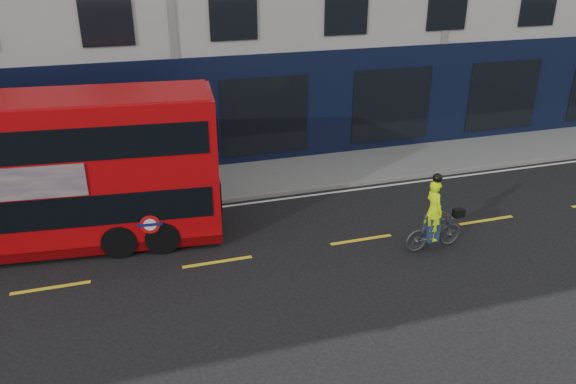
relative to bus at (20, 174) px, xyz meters
name	(u,v)px	position (x,y,z in m)	size (l,w,h in m)	color
ground	(230,294)	(4.56, -3.79, -2.08)	(120.00, 120.00, 0.00)	black
pavement	(190,186)	(4.56, 2.71, -2.02)	(60.00, 3.00, 0.12)	slate
kerb	(197,204)	(4.56, 1.21, -2.02)	(60.00, 0.12, 0.13)	slate
road_edge_line	(198,210)	(4.56, 0.91, -2.08)	(58.00, 0.10, 0.01)	silver
lane_dashes	(218,262)	(4.56, -2.29, -2.08)	(58.00, 0.12, 0.01)	yellow
bus	(20,174)	(0.00, 0.00, 0.00)	(10.25, 3.27, 4.06)	#B6070B
cyclist	(434,224)	(10.16, -3.29, -1.35)	(1.71, 0.62, 2.18)	#3F4143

